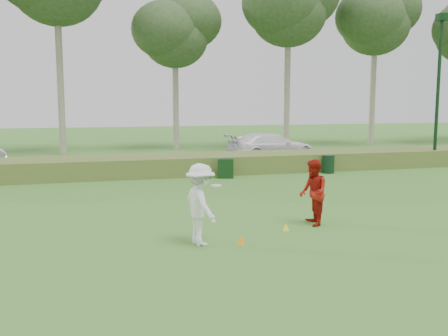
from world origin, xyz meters
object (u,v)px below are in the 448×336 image
object	(u,v)px
player_white	(201,204)
player_red	(313,193)
lamp_post	(439,63)
cone_yellow	(286,227)
car_right	(271,146)
cone_orange	(241,240)
utility_cabinet	(226,168)
trash_bin	(328,164)

from	to	relation	value
player_white	player_red	xyz separation A→B (m)	(3.56, 1.06, -0.06)
lamp_post	cone_yellow	world-z (taller)	lamp_post
player_red	car_right	xyz separation A→B (m)	(4.60, 15.41, -0.09)
lamp_post	cone_yellow	bearing A→B (deg)	-141.05
car_right	cone_yellow	bearing A→B (deg)	151.63
cone_orange	car_right	bearing A→B (deg)	66.76
player_red	cone_yellow	world-z (taller)	player_red
cone_yellow	utility_cabinet	size ratio (longest dim) A/B	0.23
player_white	cone_orange	size ratio (longest dim) A/B	8.72
lamp_post	cone_orange	size ratio (longest dim) A/B	34.99
utility_cabinet	car_right	distance (m)	7.66
player_red	trash_bin	xyz separation A→B (m)	(5.38, 9.48, -0.50)
lamp_post	player_red	world-z (taller)	lamp_post
player_white	cone_orange	distance (m)	1.35
player_white	utility_cabinet	bearing A→B (deg)	-31.46
lamp_post	cone_yellow	distance (m)	17.90
player_white	trash_bin	xyz separation A→B (m)	(8.94, 10.54, -0.57)
trash_bin	car_right	distance (m)	6.00
player_red	player_white	bearing A→B (deg)	-63.54
car_right	lamp_post	bearing A→B (deg)	-132.44
lamp_post	utility_cabinet	world-z (taller)	lamp_post
player_white	cone_yellow	distance (m)	2.82
player_red	utility_cabinet	size ratio (longest dim) A/B	2.10
lamp_post	player_white	bearing A→B (deg)	-144.25
lamp_post	utility_cabinet	distance (m)	13.33
cone_yellow	car_right	world-z (taller)	car_right
player_red	cone_orange	world-z (taller)	player_red
player_red	car_right	distance (m)	16.09
player_red	car_right	world-z (taller)	player_red
player_red	cone_yellow	distance (m)	1.35
lamp_post	utility_cabinet	xyz separation A→B (m)	(-12.26, -1.03, -5.14)
utility_cabinet	car_right	xyz separation A→B (m)	(4.60, 6.11, 0.41)
player_red	utility_cabinet	world-z (taller)	player_red
cone_orange	cone_yellow	world-z (taller)	cone_orange
lamp_post	car_right	bearing A→B (deg)	146.46
cone_orange	player_red	bearing A→B (deg)	27.41
cone_yellow	trash_bin	bearing A→B (deg)	57.16
lamp_post	player_white	world-z (taller)	lamp_post
utility_cabinet	cone_orange	bearing A→B (deg)	-87.94
lamp_post	car_right	xyz separation A→B (m)	(-7.67, 5.08, -4.73)
lamp_post	player_red	xyz separation A→B (m)	(-12.27, -10.33, -4.64)
player_red	car_right	bearing A→B (deg)	173.29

